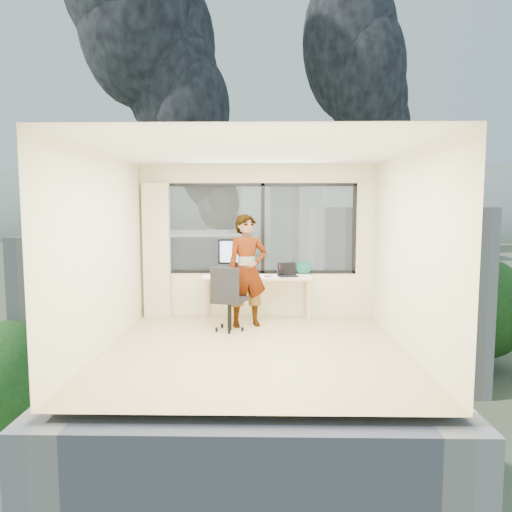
{
  "coord_description": "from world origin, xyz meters",
  "views": [
    {
      "loc": [
        0.13,
        -6.05,
        1.86
      ],
      "look_at": [
        0.0,
        1.0,
        1.15
      ],
      "focal_mm": 32.72,
      "sensor_mm": 36.0,
      "label": 1
    }
  ],
  "objects_px": {
    "person": "(247,271)",
    "laptop": "(288,270)",
    "monitor": "(237,257)",
    "handbag": "(304,268)",
    "desk": "(257,298)",
    "game_console": "(221,272)",
    "chair": "(229,298)"
  },
  "relations": [
    {
      "from": "desk",
      "to": "game_console",
      "type": "height_order",
      "value": "game_console"
    },
    {
      "from": "handbag",
      "to": "laptop",
      "type": "bearing_deg",
      "value": -121.42
    },
    {
      "from": "monitor",
      "to": "handbag",
      "type": "bearing_deg",
      "value": 8.89
    },
    {
      "from": "person",
      "to": "laptop",
      "type": "bearing_deg",
      "value": 7.78
    },
    {
      "from": "chair",
      "to": "person",
      "type": "height_order",
      "value": "person"
    },
    {
      "from": "desk",
      "to": "handbag",
      "type": "bearing_deg",
      "value": 15.41
    },
    {
      "from": "chair",
      "to": "desk",
      "type": "bearing_deg",
      "value": 74.78
    },
    {
      "from": "monitor",
      "to": "person",
      "type": "bearing_deg",
      "value": -65.71
    },
    {
      "from": "laptop",
      "to": "chair",
      "type": "bearing_deg",
      "value": -156.33
    },
    {
      "from": "game_console",
      "to": "laptop",
      "type": "relative_size",
      "value": 1.04
    },
    {
      "from": "chair",
      "to": "person",
      "type": "distance_m",
      "value": 0.55
    },
    {
      "from": "person",
      "to": "game_console",
      "type": "height_order",
      "value": "person"
    },
    {
      "from": "game_console",
      "to": "handbag",
      "type": "bearing_deg",
      "value": -2.19
    },
    {
      "from": "chair",
      "to": "game_console",
      "type": "distance_m",
      "value": 0.95
    },
    {
      "from": "person",
      "to": "monitor",
      "type": "bearing_deg",
      "value": 93.23
    },
    {
      "from": "game_console",
      "to": "person",
      "type": "bearing_deg",
      "value": -55.19
    },
    {
      "from": "laptop",
      "to": "handbag",
      "type": "relative_size",
      "value": 1.17
    },
    {
      "from": "desk",
      "to": "monitor",
      "type": "height_order",
      "value": "monitor"
    },
    {
      "from": "monitor",
      "to": "game_console",
      "type": "height_order",
      "value": "monitor"
    },
    {
      "from": "desk",
      "to": "laptop",
      "type": "bearing_deg",
      "value": -6.36
    },
    {
      "from": "desk",
      "to": "chair",
      "type": "relative_size",
      "value": 1.76
    },
    {
      "from": "desk",
      "to": "laptop",
      "type": "distance_m",
      "value": 0.71
    },
    {
      "from": "person",
      "to": "laptop",
      "type": "xyz_separation_m",
      "value": [
        0.67,
        0.34,
        -0.04
      ]
    },
    {
      "from": "monitor",
      "to": "desk",
      "type": "bearing_deg",
      "value": -12.08
    },
    {
      "from": "monitor",
      "to": "laptop",
      "type": "xyz_separation_m",
      "value": [
        0.86,
        -0.15,
        -0.21
      ]
    },
    {
      "from": "monitor",
      "to": "laptop",
      "type": "relative_size",
      "value": 1.87
    },
    {
      "from": "person",
      "to": "handbag",
      "type": "relative_size",
      "value": 6.31
    },
    {
      "from": "chair",
      "to": "game_console",
      "type": "height_order",
      "value": "chair"
    },
    {
      "from": "person",
      "to": "laptop",
      "type": "relative_size",
      "value": 5.38
    },
    {
      "from": "laptop",
      "to": "handbag",
      "type": "distance_m",
      "value": 0.39
    },
    {
      "from": "monitor",
      "to": "chair",
      "type": "bearing_deg",
      "value": -92.51
    },
    {
      "from": "laptop",
      "to": "handbag",
      "type": "xyz_separation_m",
      "value": [
        0.28,
        0.28,
        0.01
      ]
    }
  ]
}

